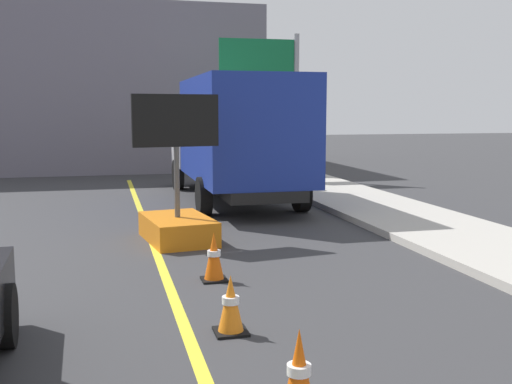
% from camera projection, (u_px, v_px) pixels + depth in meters
% --- Properties ---
extents(arrow_board_trailer, '(1.60, 1.94, 2.70)m').
position_uv_depth(arrow_board_trailer, '(178.00, 215.00, 11.26)').
color(arrow_board_trailer, orange).
rests_on(arrow_board_trailer, ground).
extents(box_truck, '(2.64, 7.67, 3.21)m').
position_uv_depth(box_truck, '(234.00, 135.00, 16.10)').
color(box_truck, black).
rests_on(box_truck, ground).
extents(highway_guide_sign, '(2.79, 0.18, 5.00)m').
position_uv_depth(highway_guide_sign, '(274.00, 80.00, 20.77)').
color(highway_guide_sign, gray).
rests_on(highway_guide_sign, ground).
extents(far_building_block, '(15.95, 9.87, 6.46)m').
position_uv_depth(far_building_block, '(61.00, 92.00, 26.64)').
color(far_building_block, slate).
rests_on(far_building_block, ground).
extents(traffic_cone_mid_lane, '(0.36, 0.36, 0.76)m').
position_uv_depth(traffic_cone_mid_lane, '(299.00, 376.00, 4.69)').
color(traffic_cone_mid_lane, black).
rests_on(traffic_cone_mid_lane, ground).
extents(traffic_cone_far_lane, '(0.36, 0.36, 0.65)m').
position_uv_depth(traffic_cone_far_lane, '(231.00, 305.00, 6.59)').
color(traffic_cone_far_lane, black).
rests_on(traffic_cone_far_lane, ground).
extents(traffic_cone_curbside, '(0.36, 0.36, 0.70)m').
position_uv_depth(traffic_cone_curbside, '(214.00, 257.00, 8.64)').
color(traffic_cone_curbside, black).
rests_on(traffic_cone_curbside, ground).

